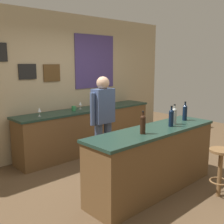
{
  "coord_description": "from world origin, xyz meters",
  "views": [
    {
      "loc": [
        -2.96,
        -2.72,
        1.86
      ],
      "look_at": [
        -0.03,
        0.45,
        1.05
      ],
      "focal_mm": 43.65,
      "sensor_mm": 36.0,
      "label": 1
    }
  ],
  "objects_px": {
    "coffee_mug": "(74,108)",
    "wine_bottle_c": "(174,115)",
    "bartender": "(103,118)",
    "wine_bottle_b": "(171,117)",
    "bar_stool": "(220,165)",
    "wine_bottle_a": "(143,124)",
    "wine_bottle_d": "(185,112)",
    "wine_glass_b": "(80,104)",
    "wine_glass_a": "(39,110)"
  },
  "relations": [
    {
      "from": "wine_bottle_a",
      "to": "wine_bottle_d",
      "type": "height_order",
      "value": "same"
    },
    {
      "from": "bartender",
      "to": "wine_glass_b",
      "type": "xyz_separation_m",
      "value": [
        0.35,
        1.12,
        0.07
      ]
    },
    {
      "from": "wine_bottle_a",
      "to": "wine_glass_b",
      "type": "relative_size",
      "value": 1.97
    },
    {
      "from": "bar_stool",
      "to": "wine_bottle_b",
      "type": "relative_size",
      "value": 2.22
    },
    {
      "from": "wine_bottle_b",
      "to": "wine_bottle_d",
      "type": "relative_size",
      "value": 1.0
    },
    {
      "from": "bar_stool",
      "to": "wine_glass_b",
      "type": "height_order",
      "value": "wine_glass_b"
    },
    {
      "from": "wine_bottle_c",
      "to": "wine_glass_a",
      "type": "bearing_deg",
      "value": 119.47
    },
    {
      "from": "bartender",
      "to": "wine_bottle_d",
      "type": "height_order",
      "value": "bartender"
    },
    {
      "from": "coffee_mug",
      "to": "bartender",
      "type": "bearing_deg",
      "value": -97.79
    },
    {
      "from": "wine_bottle_b",
      "to": "coffee_mug",
      "type": "height_order",
      "value": "wine_bottle_b"
    },
    {
      "from": "wine_bottle_d",
      "to": "wine_bottle_a",
      "type": "bearing_deg",
      "value": -175.49
    },
    {
      "from": "wine_bottle_b",
      "to": "coffee_mug",
      "type": "bearing_deg",
      "value": 96.58
    },
    {
      "from": "bar_stool",
      "to": "wine_bottle_b",
      "type": "height_order",
      "value": "wine_bottle_b"
    },
    {
      "from": "wine_bottle_c",
      "to": "wine_bottle_d",
      "type": "xyz_separation_m",
      "value": [
        0.36,
        0.05,
        0.0
      ]
    },
    {
      "from": "wine_glass_b",
      "to": "bar_stool",
      "type": "bearing_deg",
      "value": -84.79
    },
    {
      "from": "wine_bottle_d",
      "to": "wine_glass_b",
      "type": "relative_size",
      "value": 1.97
    },
    {
      "from": "bar_stool",
      "to": "coffee_mug",
      "type": "relative_size",
      "value": 5.44
    },
    {
      "from": "bar_stool",
      "to": "bartender",
      "type": "bearing_deg",
      "value": 109.44
    },
    {
      "from": "bartender",
      "to": "wine_bottle_a",
      "type": "distance_m",
      "value": 1.09
    },
    {
      "from": "wine_bottle_c",
      "to": "wine_bottle_d",
      "type": "bearing_deg",
      "value": 7.45
    },
    {
      "from": "wine_bottle_a",
      "to": "wine_bottle_b",
      "type": "relative_size",
      "value": 1.0
    },
    {
      "from": "bar_stool",
      "to": "wine_glass_a",
      "type": "height_order",
      "value": "wine_glass_a"
    },
    {
      "from": "wine_bottle_b",
      "to": "wine_bottle_a",
      "type": "bearing_deg",
      "value": 179.3
    },
    {
      "from": "wine_bottle_a",
      "to": "wine_glass_b",
      "type": "bearing_deg",
      "value": 74.95
    },
    {
      "from": "wine_bottle_b",
      "to": "coffee_mug",
      "type": "relative_size",
      "value": 2.45
    },
    {
      "from": "wine_glass_a",
      "to": "wine_bottle_a",
      "type": "bearing_deg",
      "value": -79.58
    },
    {
      "from": "wine_bottle_c",
      "to": "wine_glass_b",
      "type": "xyz_separation_m",
      "value": [
        -0.18,
        2.14,
        -0.05
      ]
    },
    {
      "from": "bar_stool",
      "to": "wine_bottle_a",
      "type": "relative_size",
      "value": 2.22
    },
    {
      "from": "wine_bottle_b",
      "to": "coffee_mug",
      "type": "xyz_separation_m",
      "value": [
        -0.24,
        2.11,
        -0.11
      ]
    },
    {
      "from": "wine_glass_a",
      "to": "coffee_mug",
      "type": "distance_m",
      "value": 0.76
    },
    {
      "from": "bar_stool",
      "to": "wine_glass_a",
      "type": "xyz_separation_m",
      "value": [
        -1.23,
        2.76,
        0.55
      ]
    },
    {
      "from": "coffee_mug",
      "to": "wine_bottle_c",
      "type": "bearing_deg",
      "value": -79.23
    },
    {
      "from": "wine_bottle_b",
      "to": "wine_glass_a",
      "type": "distance_m",
      "value": 2.31
    },
    {
      "from": "wine_bottle_a",
      "to": "coffee_mug",
      "type": "height_order",
      "value": "wine_bottle_a"
    },
    {
      "from": "wine_glass_a",
      "to": "wine_bottle_d",
      "type": "bearing_deg",
      "value": -52.7
    },
    {
      "from": "bartender",
      "to": "wine_bottle_b",
      "type": "height_order",
      "value": "bartender"
    },
    {
      "from": "wine_bottle_b",
      "to": "wine_glass_a",
      "type": "relative_size",
      "value": 1.97
    },
    {
      "from": "wine_glass_b",
      "to": "wine_bottle_c",
      "type": "bearing_deg",
      "value": -85.16
    },
    {
      "from": "bartender",
      "to": "wine_bottle_b",
      "type": "distance_m",
      "value": 1.14
    },
    {
      "from": "bar_stool",
      "to": "wine_glass_a",
      "type": "relative_size",
      "value": 4.39
    },
    {
      "from": "bartender",
      "to": "wine_bottle_b",
      "type": "relative_size",
      "value": 5.29
    },
    {
      "from": "wine_glass_b",
      "to": "coffee_mug",
      "type": "bearing_deg",
      "value": -160.5
    },
    {
      "from": "bartender",
      "to": "wine_bottle_a",
      "type": "xyz_separation_m",
      "value": [
        -0.23,
        -1.06,
        0.12
      ]
    },
    {
      "from": "wine_bottle_c",
      "to": "wine_glass_b",
      "type": "relative_size",
      "value": 1.97
    },
    {
      "from": "wine_bottle_b",
      "to": "wine_glass_b",
      "type": "distance_m",
      "value": 2.19
    },
    {
      "from": "wine_bottle_c",
      "to": "wine_glass_b",
      "type": "distance_m",
      "value": 2.15
    },
    {
      "from": "bartender",
      "to": "coffee_mug",
      "type": "distance_m",
      "value": 1.05
    },
    {
      "from": "wine_bottle_d",
      "to": "wine_bottle_c",
      "type": "bearing_deg",
      "value": -172.55
    },
    {
      "from": "coffee_mug",
      "to": "wine_glass_a",
      "type": "bearing_deg",
      "value": -177.67
    },
    {
      "from": "bar_stool",
      "to": "wine_glass_b",
      "type": "xyz_separation_m",
      "value": [
        -0.26,
        2.86,
        0.55
      ]
    }
  ]
}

